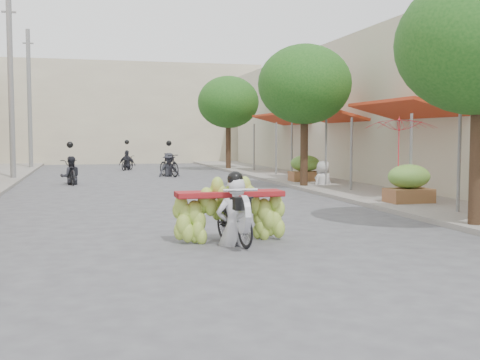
% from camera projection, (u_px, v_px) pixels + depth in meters
% --- Properties ---
extents(ground, '(120.00, 120.00, 0.00)m').
position_uv_depth(ground, '(291.00, 299.00, 7.19)').
color(ground, '#55555A').
rests_on(ground, ground).
extents(sidewalk_right, '(4.00, 60.00, 0.12)m').
position_uv_depth(sidewalk_right, '(333.00, 184.00, 23.41)').
color(sidewalk_right, gray).
rests_on(sidewalk_right, ground).
extents(shophouse_row_right, '(9.77, 40.00, 6.00)m').
position_uv_depth(shophouse_row_right, '(463.00, 109.00, 23.47)').
color(shophouse_row_right, '#BBB49B').
rests_on(shophouse_row_right, ground).
extents(far_building, '(20.00, 6.00, 7.00)m').
position_uv_depth(far_building, '(118.00, 114.00, 43.62)').
color(far_building, beige).
rests_on(far_building, ground).
extents(utility_pole_far, '(0.60, 0.24, 8.00)m').
position_uv_depth(utility_pole_far, '(11.00, 87.00, 25.82)').
color(utility_pole_far, slate).
rests_on(utility_pole_far, ground).
extents(utility_pole_back, '(0.60, 0.24, 8.00)m').
position_uv_depth(utility_pole_back, '(29.00, 99.00, 34.51)').
color(utility_pole_back, slate).
rests_on(utility_pole_back, ground).
extents(street_tree_near, '(3.40, 3.40, 5.25)m').
position_uv_depth(street_tree_near, '(480.00, 44.00, 12.12)').
color(street_tree_near, '#3A2719').
rests_on(street_tree_near, ground).
extents(street_tree_mid, '(3.40, 3.40, 5.25)m').
position_uv_depth(street_tree_mid, '(305.00, 85.00, 21.77)').
color(street_tree_mid, '#3A2719').
rests_on(street_tree_mid, ground).
extents(street_tree_far, '(3.40, 3.40, 5.25)m').
position_uv_depth(street_tree_far, '(228.00, 102.00, 33.36)').
color(street_tree_far, '#3A2719').
rests_on(street_tree_far, ground).
extents(produce_crate_mid, '(1.20, 0.88, 1.16)m').
position_uv_depth(produce_crate_mid, '(409.00, 181.00, 16.41)').
color(produce_crate_mid, brown).
rests_on(produce_crate_mid, ground).
extents(produce_crate_far, '(1.20, 0.88, 1.16)m').
position_uv_depth(produce_crate_far, '(305.00, 166.00, 24.13)').
color(produce_crate_far, brown).
rests_on(produce_crate_far, ground).
extents(banana_motorbike, '(2.20, 1.80, 2.24)m').
position_uv_depth(banana_motorbike, '(232.00, 203.00, 10.81)').
color(banana_motorbike, black).
rests_on(banana_motorbike, ground).
extents(market_umbrella, '(2.43, 2.43, 1.76)m').
position_uv_depth(market_umbrella, '(401.00, 116.00, 16.26)').
color(market_umbrella, red).
rests_on(market_umbrella, ground).
extents(pedestrian, '(1.00, 0.80, 1.77)m').
position_uv_depth(pedestrian, '(323.00, 161.00, 22.46)').
color(pedestrian, silver).
rests_on(pedestrian, ground).
extents(bg_motorbike_a, '(0.91, 1.80, 1.95)m').
position_uv_depth(bg_motorbike_a, '(70.00, 166.00, 23.81)').
color(bg_motorbike_a, black).
rests_on(bg_motorbike_a, ground).
extents(bg_motorbike_b, '(1.18, 1.95, 1.95)m').
position_uv_depth(bg_motorbike_b, '(169.00, 159.00, 28.37)').
color(bg_motorbike_b, black).
rests_on(bg_motorbike_b, ground).
extents(bg_motorbike_c, '(1.12, 1.54, 1.95)m').
position_uv_depth(bg_motorbike_c, '(127.00, 155.00, 33.61)').
color(bg_motorbike_c, black).
rests_on(bg_motorbike_c, ground).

